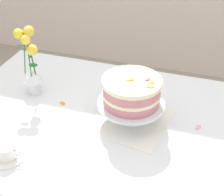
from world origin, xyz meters
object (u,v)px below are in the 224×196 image
object	(u,v)px
dining_table	(99,138)
flower_vase	(31,66)
layer_cake	(132,91)
teacup	(7,152)
cake_stand	(131,105)

from	to	relation	value
dining_table	flower_vase	bearing A→B (deg)	161.67
layer_cake	teacup	size ratio (longest dim) A/B	1.88
dining_table	flower_vase	size ratio (longest dim) A/B	4.05
dining_table	flower_vase	world-z (taller)	flower_vase
dining_table	cake_stand	world-z (taller)	cake_stand
cake_stand	layer_cake	size ratio (longest dim) A/B	1.16
flower_vase	dining_table	bearing A→B (deg)	-18.33
layer_cake	teacup	xyz separation A→B (m)	(-0.39, -0.37, -0.13)
flower_vase	teacup	bearing A→B (deg)	-74.39
layer_cake	teacup	distance (m)	0.55
flower_vase	teacup	size ratio (longest dim) A/B	2.61
flower_vase	cake_stand	bearing A→B (deg)	-7.98
cake_stand	teacup	xyz separation A→B (m)	(-0.39, -0.37, -0.06)
dining_table	layer_cake	world-z (taller)	layer_cake
cake_stand	flower_vase	bearing A→B (deg)	172.02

